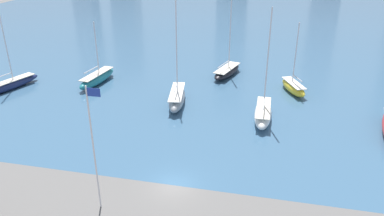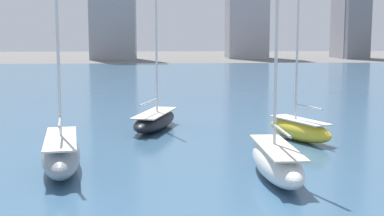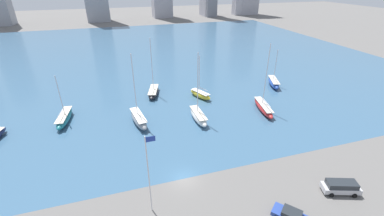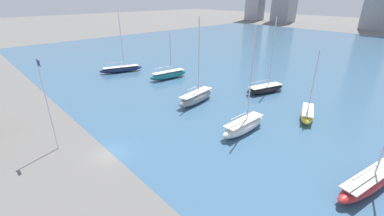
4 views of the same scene
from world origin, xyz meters
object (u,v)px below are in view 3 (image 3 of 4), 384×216
sailboat_yellow (200,94)px  sailboat_teal (64,118)px  sailboat_black (153,91)px  parked_sedan_blue (291,216)px  sailboat_blue (274,82)px  sailboat_white (198,116)px  flag_pole (149,173)px  sailboat_red (263,107)px  sailboat_gray (139,119)px  parked_suv_silver (341,187)px

sailboat_yellow → sailboat_teal: (-31.50, -3.01, 0.04)m
sailboat_black → parked_sedan_blue: 45.07m
sailboat_blue → parked_sedan_blue: (-23.37, -39.90, -0.19)m
sailboat_teal → parked_sedan_blue: 46.74m
sailboat_blue → sailboat_white: sailboat_white is taller
flag_pole → sailboat_white: bearing=57.3°
sailboat_teal → sailboat_blue: bearing=11.9°
sailboat_white → sailboat_blue: bearing=24.5°
sailboat_red → parked_sedan_blue: bearing=-103.9°
sailboat_white → parked_sedan_blue: (3.12, -27.63, -0.23)m
sailboat_red → sailboat_blue: 16.56m
sailboat_gray → sailboat_yellow: bearing=17.9°
sailboat_gray → parked_suv_silver: 37.72m
sailboat_yellow → sailboat_black: 12.37m
parked_sedan_blue → sailboat_black: bearing=63.7°
sailboat_blue → parked_suv_silver: sailboat_blue is taller
sailboat_black → parked_sedan_blue: size_ratio=2.99×
sailboat_gray → parked_suv_silver: size_ratio=2.71×
sailboat_gray → sailboat_teal: bearing=151.2°
flag_pole → sailboat_yellow: bearing=61.0°
flag_pole → parked_sedan_blue: (16.50, -6.78, -5.52)m
sailboat_red → parked_sedan_blue: sailboat_red is taller
sailboat_teal → sailboat_white: 28.44m
sailboat_red → sailboat_white: size_ratio=1.05×
sailboat_yellow → sailboat_blue: size_ratio=1.06×
sailboat_red → sailboat_black: 27.99m
flag_pole → parked_sedan_blue: 18.67m
parked_sedan_blue → sailboat_gray: bearing=78.1°
parked_sedan_blue → parked_suv_silver: 9.94m
flag_pole → parked_suv_silver: size_ratio=2.15×
sailboat_teal → sailboat_gray: size_ratio=0.68×
sailboat_gray → sailboat_white: (12.36, -2.44, -0.07)m
sailboat_blue → flag_pole: bearing=-119.6°
sailboat_gray → sailboat_black: (5.42, 13.86, -0.26)m
sailboat_gray → sailboat_black: 14.88m
sailboat_black → sailboat_gray: bearing=-95.3°
flag_pole → sailboat_blue: (39.87, 33.12, -5.33)m
sailboat_yellow → parked_suv_silver: (8.69, -36.46, 0.09)m
sailboat_yellow → sailboat_black: (-11.10, 5.47, -0.05)m
sailboat_teal → sailboat_black: 22.10m
sailboat_white → sailboat_black: (-6.93, 16.30, -0.19)m
sailboat_gray → parked_sedan_blue: bearing=-71.8°
sailboat_gray → parked_sedan_blue: 33.82m
flag_pole → sailboat_yellow: 36.62m
flag_pole → sailboat_gray: (1.02, 23.29, -5.22)m
sailboat_yellow → parked_sedan_blue: bearing=-115.2°
flag_pole → sailboat_yellow: flag_pole is taller
sailboat_teal → parked_sedan_blue: sailboat_teal is taller
sailboat_gray → sailboat_red: sailboat_red is taller
sailboat_red → sailboat_blue: (10.85, 12.51, 0.06)m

